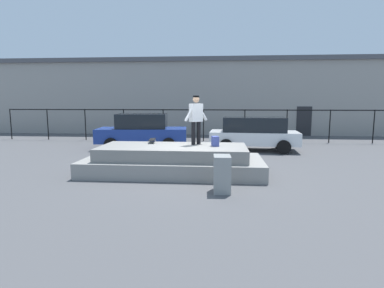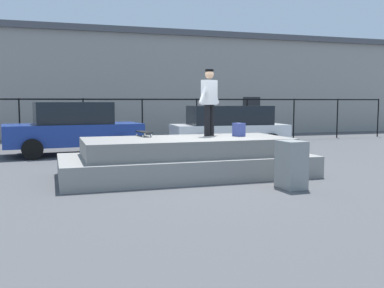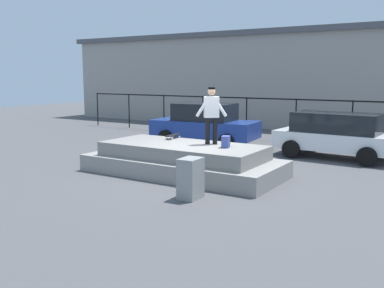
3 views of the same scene
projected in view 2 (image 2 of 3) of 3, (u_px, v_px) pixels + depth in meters
name	position (u px, v px, depth m)	size (l,w,h in m)	color
ground_plane	(211.00, 175.00, 10.62)	(60.00, 60.00, 0.00)	#4C4C4F
concrete_ledge	(187.00, 159.00, 10.46)	(5.87, 2.57, 0.91)	gray
skateboarder	(209.00, 98.00, 10.95)	(0.77, 0.67, 1.65)	black
skateboard	(144.00, 132.00, 10.87)	(0.30, 0.78, 0.12)	black
backpack	(239.00, 130.00, 10.90)	(0.28, 0.20, 0.33)	#3F4C99
car_blue_sedan_near	(73.00, 128.00, 14.69)	(4.59, 2.41, 1.74)	navy
car_white_hatchback_mid	(229.00, 126.00, 16.13)	(4.26, 2.18, 1.61)	white
utility_box	(291.00, 165.00, 8.96)	(0.44, 0.60, 0.97)	gray
fence_row	(142.00, 112.00, 18.35)	(24.06, 0.06, 1.89)	black
warehouse_building	(117.00, 85.00, 24.96)	(34.08, 7.58, 5.38)	gray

